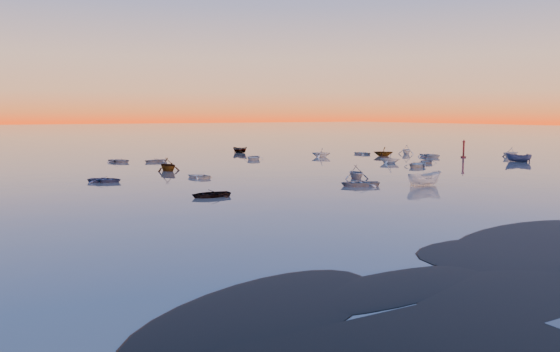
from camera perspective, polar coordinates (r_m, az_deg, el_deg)
ground at (r=121.91m, az=-16.67°, el=2.67°), size 600.00×600.00×0.00m
mud_lobes at (r=33.03m, az=26.66°, el=-7.55°), size 140.00×6.00×0.07m
moored_fleet at (r=76.91m, az=-8.86°, el=0.75°), size 124.00×58.00×1.20m
boat_near_left at (r=64.31m, az=-17.81°, el=-0.61°), size 3.54×3.94×0.94m
boat_near_center at (r=60.19m, az=14.83°, el=-0.98°), size 2.18×4.46×1.50m
boat_near_right at (r=86.15m, az=11.39°, el=1.32°), size 3.50×3.04×1.13m
channel_marker at (r=100.74m, az=18.63°, el=2.58°), size 0.92×0.92×3.28m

